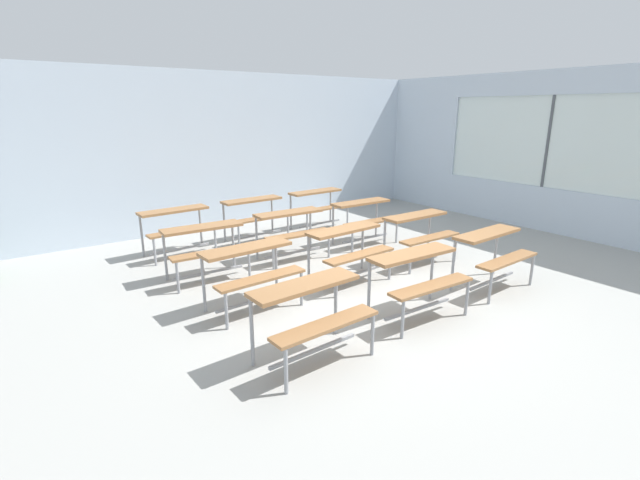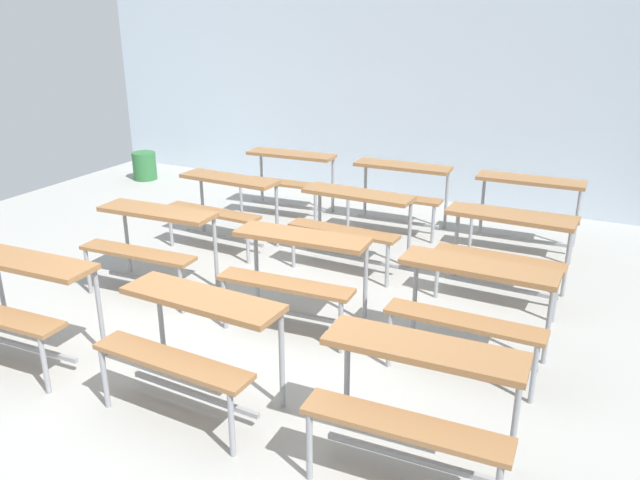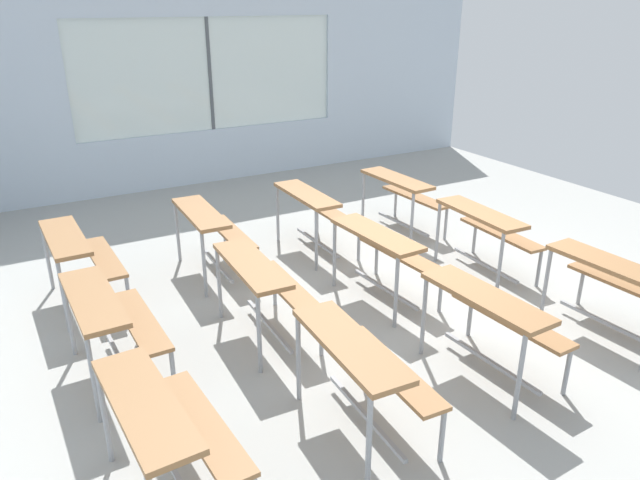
% 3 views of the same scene
% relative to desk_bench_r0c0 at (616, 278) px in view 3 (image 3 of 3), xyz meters
% --- Properties ---
extents(ground, '(10.00, 9.00, 0.05)m').
position_rel_desk_bench_r0c0_xyz_m(ground, '(1.39, 0.81, -0.59)').
color(ground, '#9E9E99').
extents(wall_right, '(0.12, 9.00, 3.00)m').
position_rel_desk_bench_r0c0_xyz_m(wall_right, '(6.39, 0.68, 0.88)').
color(wall_right, silver).
rests_on(wall_right, ground).
extents(desk_bench_r0c0, '(1.12, 0.63, 0.74)m').
position_rel_desk_bench_r0c0_xyz_m(desk_bench_r0c0, '(0.00, 0.00, 0.00)').
color(desk_bench_r0c0, olive).
rests_on(desk_bench_r0c0, ground).
extents(desk_bench_r0c1, '(1.13, 0.64, 0.74)m').
position_rel_desk_bench_r0c0_xyz_m(desk_bench_r0c1, '(1.50, 0.05, 0.00)').
color(desk_bench_r0c1, olive).
rests_on(desk_bench_r0c1, ground).
extents(desk_bench_r0c2, '(1.12, 0.63, 0.74)m').
position_rel_desk_bench_r0c0_xyz_m(desk_bench_r0c2, '(2.96, 0.07, 0.00)').
color(desk_bench_r0c2, olive).
rests_on(desk_bench_r0c2, ground).
extents(desk_bench_r1c0, '(1.12, 0.64, 0.74)m').
position_rel_desk_bench_r0c0_xyz_m(desk_bench_r1c0, '(0.08, 1.35, 0.00)').
color(desk_bench_r1c0, olive).
rests_on(desk_bench_r1c0, ground).
extents(desk_bench_r1c1, '(1.13, 0.65, 0.74)m').
position_rel_desk_bench_r0c0_xyz_m(desk_bench_r1c1, '(1.55, 1.34, 0.00)').
color(desk_bench_r1c1, olive).
rests_on(desk_bench_r1c1, ground).
extents(desk_bench_r1c2, '(1.11, 0.60, 0.74)m').
position_rel_desk_bench_r0c0_xyz_m(desk_bench_r1c2, '(2.96, 1.33, 0.00)').
color(desk_bench_r1c2, olive).
rests_on(desk_bench_r1c2, ground).
extents(desk_bench_r2c0, '(1.13, 0.64, 0.74)m').
position_rel_desk_bench_r0c0_xyz_m(desk_bench_r2c0, '(0.02, 2.59, 0.00)').
color(desk_bench_r2c0, olive).
rests_on(desk_bench_r2c0, ground).
extents(desk_bench_r2c1, '(1.12, 0.63, 0.74)m').
position_rel_desk_bench_r0c0_xyz_m(desk_bench_r2c1, '(1.48, 2.65, 0.00)').
color(desk_bench_r2c1, olive).
rests_on(desk_bench_r2c1, ground).
extents(desk_bench_r2c2, '(1.12, 0.63, 0.74)m').
position_rel_desk_bench_r0c0_xyz_m(desk_bench_r2c2, '(2.95, 2.60, 0.00)').
color(desk_bench_r2c2, olive).
rests_on(desk_bench_r2c2, ground).
extents(desk_bench_r3c0, '(1.13, 0.65, 0.74)m').
position_rel_desk_bench_r0c0_xyz_m(desk_bench_r3c0, '(0.07, 3.90, 0.00)').
color(desk_bench_r3c0, olive).
rests_on(desk_bench_r3c0, ground).
extents(desk_bench_r3c1, '(1.11, 0.61, 0.74)m').
position_rel_desk_bench_r0c0_xyz_m(desk_bench_r3c1, '(1.50, 3.93, 0.00)').
color(desk_bench_r3c1, olive).
rests_on(desk_bench_r3c1, ground).
extents(desk_bench_r3c2, '(1.11, 0.61, 0.74)m').
position_rel_desk_bench_r0c0_xyz_m(desk_bench_r3c2, '(2.92, 3.94, 0.00)').
color(desk_bench_r3c2, olive).
rests_on(desk_bench_r3c2, ground).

